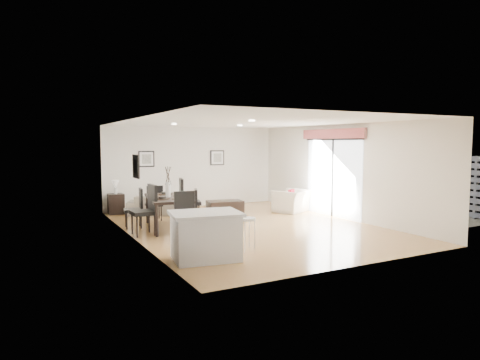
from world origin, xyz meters
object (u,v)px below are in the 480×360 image
sofa (163,205)px  armchair (292,201)px  dining_chair_head (185,212)px  bar_stool (247,223)px  dining_table (168,200)px  kitchen_island (206,235)px  dining_chair_enear (200,207)px  dining_chair_efar (186,198)px  dining_chair_wnear (147,207)px  side_table (116,204)px  coffee_table (225,207)px  dining_chair_foot (154,201)px  dining_chair_wfar (137,206)px

sofa → armchair: armchair is taller
dining_chair_head → bar_stool: bearing=-64.4°
dining_table → kitchen_island: kitchen_island is taller
dining_chair_enear → dining_chair_efar: bearing=21.0°
dining_table → kitchen_island: bearing=-86.8°
dining_chair_wnear → dining_chair_enear: dining_chair_wnear is taller
armchair → dining_chair_wnear: (-4.94, -1.19, 0.32)m
dining_chair_enear → bar_stool: bearing=-162.4°
dining_chair_efar → dining_chair_enear: bearing=-164.6°
sofa → side_table: 1.46m
sofa → side_table: bearing=-7.8°
dining_chair_head → side_table: size_ratio=1.72×
armchair → dining_chair_enear: size_ratio=1.04×
dining_table → bar_stool: size_ratio=2.89×
dining_chair_wnear → dining_chair_head: 1.00m
armchair → coffee_table: 2.16m
dining_chair_efar → dining_chair_foot: (-0.68, 0.70, -0.12)m
dining_chair_enear → dining_chair_foot: dining_chair_enear is taller
dining_chair_wnear → dining_chair_head: size_ratio=1.12×
dining_chair_enear → kitchen_island: (-0.99, -2.66, -0.11)m
dining_chair_head → side_table: dining_chair_head is taller
dining_table → coffee_table: 2.58m
sofa → dining_chair_wnear: 2.86m
dining_chair_enear → dining_chair_head: (-0.68, -0.75, 0.03)m
kitchen_island → coffee_table: bearing=69.3°
dining_chair_head → dining_chair_foot: size_ratio=1.07×
dining_chair_foot → coffee_table: dining_chair_foot is taller
dining_chair_foot → bar_stool: 4.36m
coffee_table → dining_chair_head: bearing=-123.1°
coffee_table → dining_chair_wfar: bearing=-156.2°
dining_chair_wnear → kitchen_island: bearing=5.9°
dining_chair_wnear → kitchen_island: size_ratio=0.84×
bar_stool → dining_chair_head: bearing=106.6°
sofa → dining_table: 2.21m
dining_chair_wnear → side_table: dining_chair_wnear is taller
dining_table → dining_chair_foot: bearing=99.1°
dining_chair_foot → bar_stool: bearing=104.7°
dining_table → dining_chair_head: size_ratio=1.94×
coffee_table → bar_stool: bar_stool is taller
dining_chair_efar → coffee_table: bearing=-49.5°
dining_chair_foot → bar_stool: size_ratio=1.39×
dining_chair_wnear → bar_stool: (1.25, -2.63, -0.05)m
dining_chair_efar → coffee_table: 1.76m
sofa → dining_chair_wnear: bearing=90.2°
armchair → coffee_table: armchair is taller
coffee_table → side_table: size_ratio=1.69×
dining_chair_wfar → dining_chair_enear: 1.66m
kitchen_island → sofa: bearing=90.2°
dining_chair_enear → dining_chair_foot: (-0.70, 1.66, -0.01)m
dining_chair_efar → dining_chair_head: (-0.66, -1.71, -0.08)m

